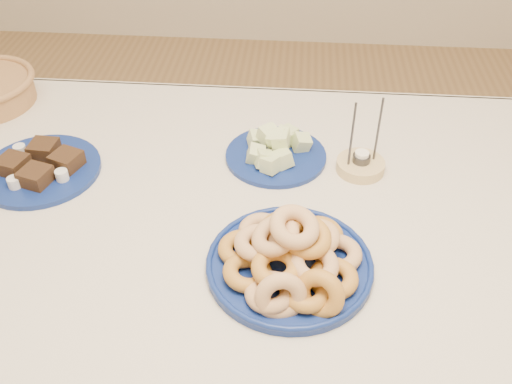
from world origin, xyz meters
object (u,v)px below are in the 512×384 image
Objects in this scene: donut_platter at (291,258)px; brownie_plate at (40,167)px; candle_holder at (361,164)px; melon_plate at (276,150)px; dining_table at (258,246)px.

donut_platter is 0.93× the size of brownie_plate.
donut_platter is at bearing -23.90° from brownie_plate.
donut_platter is 0.66m from brownie_plate.
melon_plate is at bearing 170.55° from candle_holder.
melon_plate is 0.84× the size of brownie_plate.
donut_platter is 1.76× the size of candle_holder.
donut_platter is at bearing -114.60° from candle_holder.
brownie_plate is 1.90× the size of candle_holder.
melon_plate is (0.03, 0.21, 0.13)m from dining_table.
donut_platter is 1.10× the size of melon_plate.
candle_holder reaches higher than brownie_plate.
brownie_plate is (-0.56, -0.11, -0.01)m from melon_plate.
melon_plate is (-0.05, 0.38, -0.01)m from donut_platter.
candle_holder is at bearing 5.44° from brownie_plate.
donut_platter reaches higher than brownie_plate.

